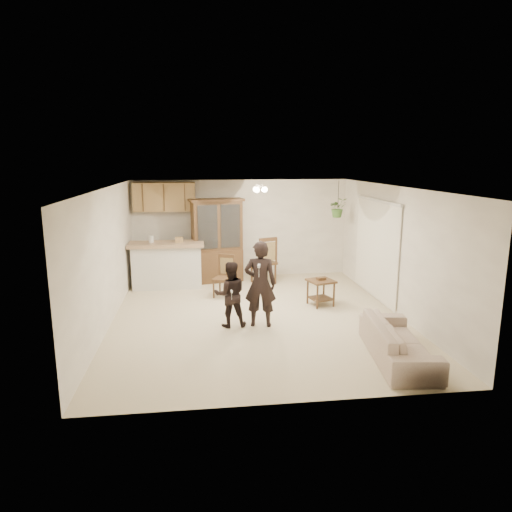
{
  "coord_description": "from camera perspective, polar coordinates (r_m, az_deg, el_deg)",
  "views": [
    {
      "loc": [
        -1.08,
        -8.37,
        3.0
      ],
      "look_at": [
        0.03,
        0.4,
        1.12
      ],
      "focal_mm": 32.0,
      "sensor_mm": 36.0,
      "label": 1
    }
  ],
  "objects": [
    {
      "name": "child",
      "position": [
        8.29,
        -3.25,
        -4.34
      ],
      "size": [
        0.67,
        0.53,
        1.35
      ],
      "primitive_type": "imported",
      "rotation": [
        0.0,
        0.0,
        3.16
      ],
      "color": "black",
      "rests_on": "floor"
    },
    {
      "name": "wall_right",
      "position": [
        9.37,
        17.04,
        0.68
      ],
      "size": [
        0.02,
        6.5,
        2.5
      ],
      "primitive_type": "cube",
      "color": "white",
      "rests_on": "ground"
    },
    {
      "name": "controller_child",
      "position": [
        8.0,
        -3.07,
        -4.44
      ],
      "size": [
        0.03,
        0.11,
        0.03
      ],
      "primitive_type": "cube",
      "rotation": [
        0.0,
        0.0,
        3.16
      ],
      "color": "white",
      "rests_on": "child"
    },
    {
      "name": "vertical_blinds",
      "position": [
        10.2,
        14.74,
        0.83
      ],
      "size": [
        0.06,
        2.3,
        2.1
      ],
      "primitive_type": null,
      "color": "white",
      "rests_on": "wall_right"
    },
    {
      "name": "china_hutch",
      "position": [
        11.34,
        -4.89,
        1.87
      ],
      "size": [
        1.39,
        0.76,
        2.07
      ],
      "rotation": [
        0.0,
        0.0,
        0.21
      ],
      "color": "#3D2616",
      "rests_on": "floor"
    },
    {
      "name": "sofa",
      "position": [
        7.37,
        17.39,
        -9.54
      ],
      "size": [
        0.96,
        1.95,
        0.73
      ],
      "primitive_type": "imported",
      "rotation": [
        0.0,
        0.0,
        1.44
      ],
      "color": "beige",
      "rests_on": "floor"
    },
    {
      "name": "adult",
      "position": [
        8.24,
        0.53,
        -2.8
      ],
      "size": [
        0.73,
        0.55,
        1.8
      ],
      "primitive_type": "imported",
      "rotation": [
        0.0,
        0.0,
        2.95
      ],
      "color": "black",
      "rests_on": "floor"
    },
    {
      "name": "chair_hutch_right",
      "position": [
        11.23,
        0.95,
        -1.77
      ],
      "size": [
        0.67,
        0.67,
        1.18
      ],
      "rotation": [
        0.0,
        0.0,
        3.51
      ],
      "color": "#3D2616",
      "rests_on": "floor"
    },
    {
      "name": "chair_hutch_left",
      "position": [
        10.17,
        -4.04,
        -3.67
      ],
      "size": [
        0.55,
        0.55,
        0.94
      ],
      "rotation": [
        0.0,
        0.0,
        -0.46
      ],
      "color": "#3D2616",
      "rests_on": "floor"
    },
    {
      "name": "controller_adult",
      "position": [
        7.8,
        0.37,
        -1.24
      ],
      "size": [
        0.07,
        0.14,
        0.04
      ],
      "primitive_type": "cube",
      "rotation": [
        0.0,
        0.0,
        2.95
      ],
      "color": "white",
      "rests_on": "adult"
    },
    {
      "name": "floor",
      "position": [
        8.96,
        0.12,
        -7.59
      ],
      "size": [
        6.5,
        6.5,
        0.0
      ],
      "primitive_type": "plane",
      "color": "beige",
      "rests_on": "ground"
    },
    {
      "name": "hanging_plant",
      "position": [
        11.35,
        10.2,
        5.97
      ],
      "size": [
        0.43,
        0.37,
        0.48
      ],
      "primitive_type": "imported",
      "color": "#316327",
      "rests_on": "ceiling"
    },
    {
      "name": "ceiling_fixture",
      "position": [
        9.68,
        0.4,
        8.42
      ],
      "size": [
        0.36,
        0.36,
        0.2
      ],
      "primitive_type": null,
      "color": "beige",
      "rests_on": "ceiling"
    },
    {
      "name": "side_table",
      "position": [
        9.65,
        8.09,
        -4.49
      ],
      "size": [
        0.62,
        0.62,
        0.61
      ],
      "rotation": [
        0.0,
        0.0,
        0.28
      ],
      "color": "#3D2616",
      "rests_on": "floor"
    },
    {
      "name": "ceiling",
      "position": [
        8.46,
        0.13,
        8.58
      ],
      "size": [
        5.5,
        6.5,
        0.02
      ],
      "primitive_type": "cube",
      "color": "white",
      "rests_on": "wall_back"
    },
    {
      "name": "plant_cord",
      "position": [
        11.32,
        10.26,
        7.6
      ],
      "size": [
        0.01,
        0.01,
        0.65
      ],
      "primitive_type": "cylinder",
      "color": "black",
      "rests_on": "ceiling"
    },
    {
      "name": "breakfast_bar",
      "position": [
        11.04,
        -11.03,
        -1.34
      ],
      "size": [
        1.6,
        0.55,
        1.0
      ],
      "primitive_type": "cube",
      "color": "silver",
      "rests_on": "floor"
    },
    {
      "name": "wall_left",
      "position": [
        8.72,
        -18.11,
        -0.22
      ],
      "size": [
        0.02,
        6.5,
        2.5
      ],
      "primitive_type": "cube",
      "color": "white",
      "rests_on": "ground"
    },
    {
      "name": "bar_top",
      "position": [
        10.93,
        -11.15,
        1.46
      ],
      "size": [
        1.75,
        0.7,
        0.08
      ],
      "primitive_type": "cube",
      "color": "tan",
      "rests_on": "breakfast_bar"
    },
    {
      "name": "chair_bar",
      "position": [
        11.48,
        -11.39,
        -1.99
      ],
      "size": [
        0.46,
        0.46,
        0.98
      ],
      "rotation": [
        0.0,
        0.0,
        0.06
      ],
      "color": "#3D2616",
      "rests_on": "floor"
    },
    {
      "name": "wall_back",
      "position": [
        11.81,
        -1.9,
        3.44
      ],
      "size": [
        5.5,
        0.02,
        2.5
      ],
      "primitive_type": "cube",
      "color": "white",
      "rests_on": "ground"
    },
    {
      "name": "wall_front",
      "position": [
        5.52,
        4.46,
        -6.56
      ],
      "size": [
        5.5,
        0.02,
        2.5
      ],
      "primitive_type": "cube",
      "color": "white",
      "rests_on": "ground"
    },
    {
      "name": "upper_cabinets",
      "position": [
        11.51,
        -11.38,
        7.26
      ],
      "size": [
        1.5,
        0.34,
        0.7
      ],
      "primitive_type": "cube",
      "color": "brown",
      "rests_on": "wall_back"
    }
  ]
}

